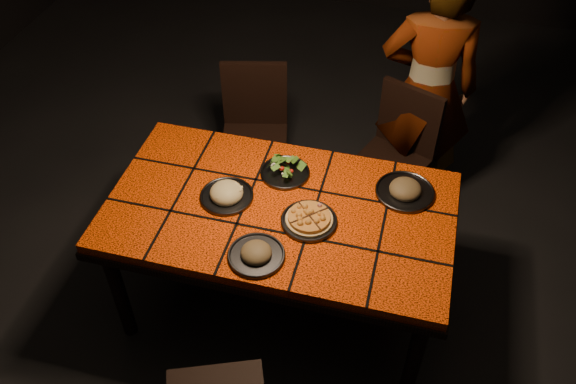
% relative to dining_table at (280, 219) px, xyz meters
% --- Properties ---
extents(room_shell, '(6.04, 7.04, 3.08)m').
position_rel_dining_table_xyz_m(room_shell, '(0.00, 0.00, 0.83)').
color(room_shell, black).
rests_on(room_shell, ground).
extents(dining_table, '(1.62, 0.92, 0.75)m').
position_rel_dining_table_xyz_m(dining_table, '(0.00, 0.00, 0.00)').
color(dining_table, '#FF4508').
rests_on(dining_table, ground).
extents(chair_far_left, '(0.47, 0.47, 0.86)m').
position_rel_dining_table_xyz_m(chair_far_left, '(-0.40, 0.88, -0.18)').
color(chair_far_left, black).
rests_on(chair_far_left, ground).
extents(chair_far_right, '(0.49, 0.49, 0.84)m').
position_rel_dining_table_xyz_m(chair_far_right, '(0.47, 0.89, -0.19)').
color(chair_far_right, black).
rests_on(chair_far_right, ground).
extents(diner, '(0.61, 0.44, 1.55)m').
position_rel_dining_table_xyz_m(diner, '(0.57, 1.08, 0.10)').
color(diner, brown).
rests_on(diner, ground).
extents(plate_pizza, '(0.30, 0.30, 0.04)m').
position_rel_dining_table_xyz_m(plate_pizza, '(0.15, -0.06, 0.10)').
color(plate_pizza, '#3D3E43').
rests_on(plate_pizza, dining_table).
extents(plate_pasta, '(0.25, 0.25, 0.08)m').
position_rel_dining_table_xyz_m(plate_pasta, '(-0.26, -0.00, 0.10)').
color(plate_pasta, '#3D3E43').
rests_on(plate_pasta, dining_table).
extents(plate_salad, '(0.24, 0.24, 0.07)m').
position_rel_dining_table_xyz_m(plate_salad, '(-0.03, 0.23, 0.10)').
color(plate_salad, '#3D3E43').
rests_on(plate_salad, dining_table).
extents(plate_mushroom_a, '(0.25, 0.25, 0.08)m').
position_rel_dining_table_xyz_m(plate_mushroom_a, '(-0.02, -0.31, 0.10)').
color(plate_mushroom_a, '#3D3E43').
rests_on(plate_mushroom_a, dining_table).
extents(plate_mushroom_b, '(0.28, 0.28, 0.09)m').
position_rel_dining_table_xyz_m(plate_mushroom_b, '(0.55, 0.24, 0.10)').
color(plate_mushroom_b, '#3D3E43').
rests_on(plate_mushroom_b, dining_table).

